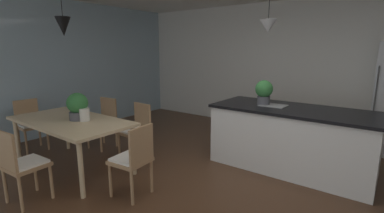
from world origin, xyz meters
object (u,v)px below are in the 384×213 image
object	(u,v)px
chair_window_end	(31,123)
chair_far_left	(104,121)
dining_table	(71,124)
chair_near_right	(21,163)
chair_kitchen_end	(134,158)
potted_plant_on_island	(264,91)
chair_far_right	(136,129)
vase_on_dining_table	(85,115)
kitchen_island	(291,138)
potted_plant_on_table	(78,106)

from	to	relation	value
chair_window_end	chair_far_left	xyz separation A→B (m)	(0.88, 0.84, 0.00)
dining_table	chair_far_left	size ratio (longest dim) A/B	2.15
chair_near_right	chair_kitchen_end	size ratio (longest dim) A/B	1.00
potted_plant_on_island	chair_kitchen_end	bearing A→B (deg)	-112.19
chair_window_end	chair_kitchen_end	bearing A→B (deg)	0.03
chair_far_right	vase_on_dining_table	bearing A→B (deg)	-104.24
chair_kitchen_end	kitchen_island	world-z (taller)	kitchen_island
potted_plant_on_island	chair_window_end	bearing A→B (deg)	-150.73
dining_table	chair_window_end	size ratio (longest dim) A/B	2.15
chair_far_right	vase_on_dining_table	xyz separation A→B (m)	(-0.19, -0.76, 0.35)
chair_far_left	vase_on_dining_table	bearing A→B (deg)	-49.06
chair_kitchen_end	chair_far_right	bearing A→B (deg)	136.35
kitchen_island	dining_table	bearing A→B (deg)	-143.02
chair_near_right	potted_plant_on_island	size ratio (longest dim) A/B	2.37
chair_far_right	kitchen_island	xyz separation A→B (m)	(2.10, 1.06, -0.01)
chair_kitchen_end	vase_on_dining_table	size ratio (longest dim) A/B	4.85
chair_window_end	chair_near_right	size ratio (longest dim) A/B	1.00
chair_kitchen_end	chair_far_right	size ratio (longest dim) A/B	1.00
dining_table	chair_far_right	world-z (taller)	chair_far_right
chair_near_right	chair_kitchen_end	xyz separation A→B (m)	(0.88, 0.85, 0.00)
potted_plant_on_island	vase_on_dining_table	world-z (taller)	potted_plant_on_island
chair_near_right	kitchen_island	distance (m)	3.46
chair_window_end	chair_far_left	bearing A→B (deg)	43.71
chair_window_end	potted_plant_on_table	xyz separation A→B (m)	(1.40, 0.07, 0.46)
kitchen_island	chair_window_end	bearing A→B (deg)	-153.65
dining_table	chair_kitchen_end	xyz separation A→B (m)	(1.31, 0.00, -0.20)
chair_window_end	kitchen_island	size ratio (longest dim) A/B	0.39
vase_on_dining_table	chair_window_end	bearing A→B (deg)	-176.90
chair_kitchen_end	vase_on_dining_table	world-z (taller)	vase_on_dining_table
chair_window_end	kitchen_island	xyz separation A→B (m)	(3.83, 1.90, -0.01)
chair_window_end	chair_kitchen_end	distance (m)	2.61
chair_far_left	potted_plant_on_island	distance (m)	2.79
kitchen_island	chair_far_right	bearing A→B (deg)	-153.31
chair_kitchen_end	potted_plant_on_table	bearing A→B (deg)	176.82
dining_table	chair_near_right	size ratio (longest dim) A/B	2.15
kitchen_island	potted_plant_on_island	distance (m)	0.78
chair_window_end	dining_table	bearing A→B (deg)	-0.15
potted_plant_on_table	chair_kitchen_end	bearing A→B (deg)	-3.18
potted_plant_on_table	potted_plant_on_island	bearing A→B (deg)	42.67
kitchen_island	vase_on_dining_table	world-z (taller)	vase_on_dining_table
kitchen_island	vase_on_dining_table	size ratio (longest dim) A/B	12.40
chair_window_end	potted_plant_on_island	distance (m)	3.93
dining_table	potted_plant_on_island	world-z (taller)	potted_plant_on_island
dining_table	vase_on_dining_table	bearing A→B (deg)	20.47
chair_kitchen_end	potted_plant_on_table	world-z (taller)	potted_plant_on_table
dining_table	vase_on_dining_table	distance (m)	0.29
chair_far_left	kitchen_island	world-z (taller)	kitchen_island
potted_plant_on_table	chair_window_end	bearing A→B (deg)	-177.20
chair_far_left	chair_near_right	bearing A→B (deg)	-63.30
dining_table	chair_kitchen_end	distance (m)	1.32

